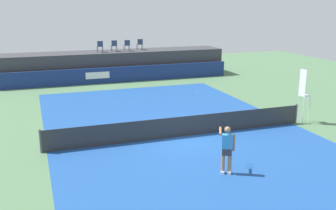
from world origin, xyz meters
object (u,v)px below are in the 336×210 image
Objects in this scene: spectator_chair_center at (127,45)px; spectator_chair_right at (140,44)px; spectator_chair_left at (114,45)px; spectator_chair_far_left at (100,46)px; net_post_near at (41,141)px; umpire_chair at (303,92)px; tennis_player at (227,148)px; net_post_far at (296,114)px; tennis_ball at (197,93)px.

spectator_chair_right is (1.20, 0.48, 0.00)m from spectator_chair_center.
spectator_chair_left and spectator_chair_right have the same top height.
spectator_chair_far_left is at bearing -177.81° from spectator_chair_center.
spectator_chair_center is 0.89× the size of net_post_near.
spectator_chair_left is 16.45m from umpire_chair.
spectator_chair_right is 17.82m from net_post_near.
spectator_chair_center is at bearing 2.19° from spectator_chair_far_left.
spectator_chair_right is at bearing 83.45° from tennis_player.
spectator_chair_center is 16.05m from umpire_chair.
spectator_chair_center is at bearing 109.91° from umpire_chair.
spectator_chair_right is at bearing 104.17° from net_post_far.
tennis_player is at bearing -96.55° from spectator_chair_right.
umpire_chair is 40.59× the size of tennis_ball.
spectator_chair_right is 0.89× the size of net_post_far.
spectator_chair_right is at bearing 61.34° from net_post_near.
spectator_chair_far_left is 0.32× the size of umpire_chair.
net_post_far is at bearing -75.68° from tennis_ball.
spectator_chair_far_left and spectator_chair_left have the same top height.
tennis_player is 26.03× the size of tennis_ball.
spectator_chair_far_left reaches higher than net_post_far.
spectator_chair_right is at bearing 21.79° from spectator_chair_center.
umpire_chair is (7.63, -14.97, -1.11)m from spectator_chair_far_left.
spectator_chair_left is at bearing 113.28° from umpire_chair.
spectator_chair_far_left reaches higher than tennis_ball.
spectator_chair_center is (2.18, 0.08, 0.00)m from spectator_chair_far_left.
net_post_near is (-6.24, -15.07, -2.19)m from spectator_chair_left.
tennis_ball is (4.14, -7.17, -2.66)m from spectator_chair_left.
tennis_player is (-2.27, -19.80, -1.73)m from spectator_chair_right.
umpire_chair is 1.14m from net_post_far.
spectator_chair_right reaches higher than net_post_far.
spectator_chair_right is at bearing 11.39° from spectator_chair_left.
spectator_chair_far_left is at bearing 93.31° from tennis_player.
tennis_player is (-6.19, -4.28, 0.46)m from net_post_far.
umpire_chair is 1.56× the size of tennis_player.
spectator_chair_center is 8.23m from tennis_ball.
spectator_chair_far_left is 16.79m from net_post_far.
spectator_chair_center is 0.32× the size of umpire_chair.
spectator_chair_center is at bearing 64.18° from net_post_near.
spectator_chair_far_left is 19.34m from tennis_player.
tennis_player is (6.21, -4.28, 0.46)m from net_post_near.
tennis_ball is at bearing 37.26° from net_post_near.
spectator_chair_left reaches higher than umpire_chair.
umpire_chair is 8.39m from tennis_ball.
tennis_player reaches higher than tennis_ball.
spectator_chair_left reaches higher than net_post_near.
tennis_ball is at bearing 71.08° from tennis_player.
net_post_near is (-5.10, -14.96, -2.19)m from spectator_chair_far_left.
spectator_chair_left is 8.70m from tennis_ball.
net_post_far is at bearing 178.23° from umpire_chair.
spectator_chair_center is 13.06× the size of tennis_ball.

